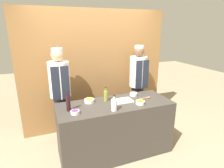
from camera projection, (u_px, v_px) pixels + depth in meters
name	position (u px, v px, depth m)	size (l,w,h in m)	color
ground_plane	(115.00, 151.00, 3.23)	(14.00, 14.00, 0.00)	tan
cabinet_wall	(95.00, 71.00, 3.85)	(2.97, 0.18, 2.40)	olive
counter	(115.00, 128.00, 3.10)	(1.83, 0.71, 0.90)	#3D3833
sauce_bowl_orange	(140.00, 102.00, 2.93)	(0.14, 0.14, 0.05)	white
sauce_bowl_purple	(75.00, 112.00, 2.60)	(0.12, 0.12, 0.05)	white
sauce_bowl_red	(133.00, 94.00, 3.29)	(0.13, 0.13, 0.05)	white
sauce_bowl_yellow	(89.00, 101.00, 2.99)	(0.16, 0.16, 0.06)	white
cutting_board	(123.00, 101.00, 3.04)	(0.32, 0.22, 0.02)	white
bottle_oil	(106.00, 96.00, 3.03)	(0.06, 0.06, 0.24)	olive
bottle_wine	(68.00, 103.00, 2.67)	(0.06, 0.06, 0.32)	black
bottle_clear	(114.00, 105.00, 2.68)	(0.09, 0.09, 0.24)	silver
wooden_spoon	(146.00, 98.00, 3.17)	(0.21, 0.04, 0.02)	#B2844C
chef_left	(61.00, 93.00, 3.28)	(0.36, 0.36, 1.73)	#28282D
chef_right	(138.00, 84.00, 3.81)	(0.34, 0.34, 1.72)	#28282D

